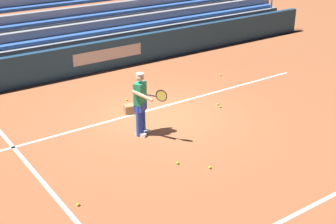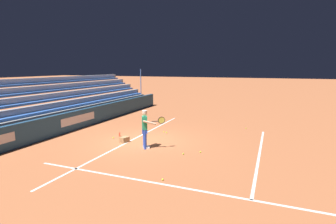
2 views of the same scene
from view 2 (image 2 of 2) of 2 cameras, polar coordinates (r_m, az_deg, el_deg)
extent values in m
plane|color=#B7663D|center=(13.05, -5.73, -6.21)|extent=(160.00, 160.00, 0.00)
cube|color=white|center=(13.28, -7.65, -5.95)|extent=(12.00, 0.10, 0.01)
cube|color=white|center=(8.07, 6.58, -16.62)|extent=(0.10, 12.00, 0.01)
cube|color=white|center=(11.67, 19.27, -8.65)|extent=(8.22, 0.10, 0.01)
cube|color=navy|center=(15.58, -21.12, -2.12)|extent=(22.05, 0.24, 1.10)
cube|color=silver|center=(16.08, -18.83, -1.43)|extent=(2.80, 0.01, 0.44)
cube|color=#9EA3A8|center=(17.14, -26.52, -1.46)|extent=(20.95, 3.20, 1.10)
cube|color=blue|center=(16.17, -23.86, 0.38)|extent=(20.53, 0.40, 0.12)
cube|color=#9EA3A8|center=(16.35, -24.58, 0.94)|extent=(20.95, 0.24, 0.45)
cube|color=blue|center=(16.69, -25.89, 2.07)|extent=(20.53, 0.40, 0.12)
cube|color=#9EA3A8|center=(16.88, -26.57, 2.59)|extent=(20.95, 0.24, 0.45)
cube|color=blue|center=(17.24, -27.80, 3.65)|extent=(20.53, 0.40, 0.12)
cube|color=#9EA3A8|center=(17.44, -28.43, 4.13)|extent=(20.95, 0.24, 0.45)
cube|color=blue|center=(17.82, -29.59, 5.12)|extent=(20.53, 0.40, 0.12)
cube|color=#9EA3A8|center=(18.03, -30.19, 5.57)|extent=(20.95, 0.24, 0.45)
cylinder|color=#4C70B2|center=(24.11, -5.92, 5.24)|extent=(0.08, 0.08, 3.40)
cylinder|color=blue|center=(11.81, -5.11, -5.69)|extent=(0.15, 0.15, 0.88)
cylinder|color=blue|center=(11.60, -5.04, -5.98)|extent=(0.15, 0.15, 0.88)
cube|color=white|center=(11.93, -4.79, -7.51)|extent=(0.24, 0.30, 0.09)
cube|color=white|center=(11.72, -4.71, -7.83)|extent=(0.24, 0.30, 0.09)
cube|color=blue|center=(11.62, -5.10, -4.12)|extent=(0.40, 0.36, 0.20)
cube|color=#239366|center=(11.53, -5.13, -2.34)|extent=(0.42, 0.36, 0.58)
sphere|color=beige|center=(11.45, -5.11, -0.23)|extent=(0.21, 0.21, 0.21)
cylinder|color=white|center=(11.44, -5.12, 0.21)|extent=(0.20, 0.20, 0.05)
cylinder|color=beige|center=(11.78, -5.21, -2.28)|extent=(0.09, 0.09, 0.56)
cylinder|color=beige|center=(11.30, -4.04, -2.32)|extent=(0.38, 0.55, 0.24)
cylinder|color=black|center=(11.31, -2.83, -2.04)|extent=(0.18, 0.27, 0.03)
torus|color=black|center=(11.34, -1.42, -1.79)|extent=(0.18, 0.28, 0.31)
cylinder|color=#D6D14C|center=(11.34, -1.42, -1.79)|extent=(0.14, 0.23, 0.27)
cube|color=#A87F51|center=(12.86, -9.46, -5.94)|extent=(0.47, 0.40, 0.26)
sphere|color=#CCE533|center=(11.30, 7.06, -8.62)|extent=(0.07, 0.07, 0.07)
sphere|color=#CCE533|center=(13.66, -11.83, -5.50)|extent=(0.07, 0.07, 0.07)
sphere|color=#CCE533|center=(14.57, -0.91, -4.33)|extent=(0.07, 0.07, 0.07)
sphere|color=#CCE533|center=(8.64, -1.17, -14.48)|extent=(0.07, 0.07, 0.07)
sphere|color=#CCE533|center=(14.43, -0.32, -4.47)|extent=(0.07, 0.07, 0.07)
sphere|color=#CCE533|center=(11.01, 3.36, -9.05)|extent=(0.07, 0.07, 0.07)
sphere|color=#CCE533|center=(16.05, 16.61, -3.42)|extent=(0.07, 0.07, 0.07)
sphere|color=#CCE533|center=(17.03, -4.76, -2.29)|extent=(0.07, 0.07, 0.07)
cylinder|color=#EA4C33|center=(13.93, -10.49, -4.84)|extent=(0.07, 0.07, 0.22)
camera|label=1|loc=(6.41, 71.86, 21.29)|focal=50.00mm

